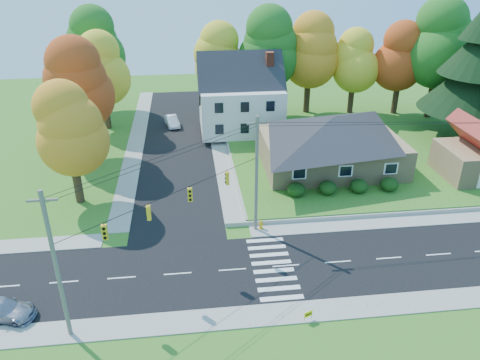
{
  "coord_description": "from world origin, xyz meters",
  "views": [
    {
      "loc": [
        -6.75,
        -27.66,
        21.26
      ],
      "look_at": [
        -2.48,
        8.0,
        3.33
      ],
      "focal_mm": 35.0,
      "sensor_mm": 36.0,
      "label": 1
    }
  ],
  "objects_px": {
    "ranch_house": "(331,141)",
    "white_car": "(172,121)",
    "silver_sedan": "(1,309)",
    "fire_hydrant": "(261,225)"
  },
  "relations": [
    {
      "from": "ranch_house",
      "to": "white_car",
      "type": "height_order",
      "value": "ranch_house"
    },
    {
      "from": "ranch_house",
      "to": "white_car",
      "type": "distance_m",
      "value": 23.06
    },
    {
      "from": "silver_sedan",
      "to": "fire_hydrant",
      "type": "bearing_deg",
      "value": -49.77
    },
    {
      "from": "ranch_house",
      "to": "silver_sedan",
      "type": "distance_m",
      "value": 33.29
    },
    {
      "from": "silver_sedan",
      "to": "white_car",
      "type": "xyz_separation_m",
      "value": [
        10.43,
        34.81,
        0.02
      ]
    },
    {
      "from": "silver_sedan",
      "to": "fire_hydrant",
      "type": "xyz_separation_m",
      "value": [
        18.09,
        8.34,
        -0.25
      ]
    },
    {
      "from": "silver_sedan",
      "to": "white_car",
      "type": "bearing_deg",
      "value": -1.19
    },
    {
      "from": "fire_hydrant",
      "to": "white_car",
      "type": "bearing_deg",
      "value": 106.14
    },
    {
      "from": "silver_sedan",
      "to": "white_car",
      "type": "distance_m",
      "value": 36.34
    },
    {
      "from": "white_car",
      "to": "silver_sedan",
      "type": "bearing_deg",
      "value": -118.89
    }
  ]
}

